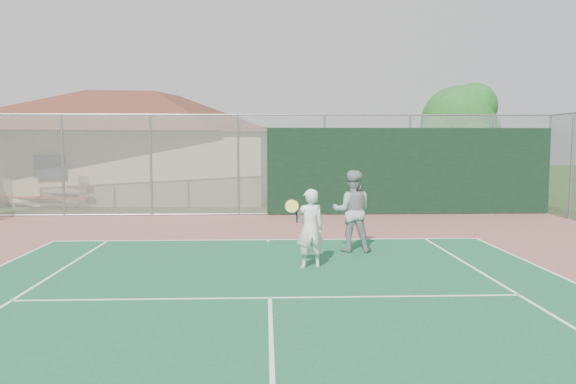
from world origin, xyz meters
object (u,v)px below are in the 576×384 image
(player_white_front, at_px, (309,229))
(clubhouse, at_px, (137,135))
(bleachers, at_px, (55,190))
(tree, at_px, (460,125))
(player_grey_back, at_px, (352,212))

(player_white_front, bearing_deg, clubhouse, -78.18)
(clubhouse, height_order, bleachers, clubhouse)
(clubhouse, bearing_deg, tree, -12.17)
(clubhouse, xyz_separation_m, player_white_front, (6.82, -15.27, -2.10))
(bleachers, xyz_separation_m, player_white_front, (9.31, -11.67, 0.16))
(player_white_front, relative_size, player_grey_back, 0.86)
(clubhouse, bearing_deg, player_grey_back, -56.31)
(clubhouse, height_order, tree, clubhouse)
(clubhouse, relative_size, tree, 2.79)
(bleachers, distance_m, player_white_front, 14.93)
(clubhouse, distance_m, bleachers, 4.93)
(tree, bearing_deg, player_white_front, -121.54)
(player_grey_back, bearing_deg, player_white_front, 62.20)
(clubhouse, height_order, player_white_front, clubhouse)
(tree, relative_size, player_grey_back, 2.62)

